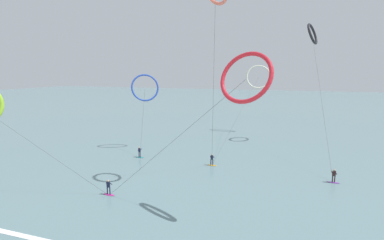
# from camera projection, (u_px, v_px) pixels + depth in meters

# --- Properties ---
(sea_water) EXTENTS (400.00, 200.00, 0.08)m
(sea_water) POSITION_uv_depth(u_px,v_px,m) (262.00, 105.00, 109.41)
(sea_water) COLOR slate
(sea_water) RESTS_ON ground
(surfer_violet) EXTENTS (1.40, 0.67, 1.70)m
(surfer_violet) POSITION_uv_depth(u_px,v_px,m) (334.00, 177.00, 31.94)
(surfer_violet) COLOR purple
(surfer_violet) RESTS_ON ground
(surfer_magenta) EXTENTS (1.40, 0.63, 1.70)m
(surfer_magenta) POSITION_uv_depth(u_px,v_px,m) (109.00, 188.00, 28.76)
(surfer_magenta) COLOR #CC288E
(surfer_magenta) RESTS_ON ground
(surfer_amber) EXTENTS (1.40, 0.61, 1.70)m
(surfer_amber) POSITION_uv_depth(u_px,v_px,m) (212.00, 160.00, 37.93)
(surfer_amber) COLOR orange
(surfer_amber) RESTS_ON ground
(surfer_teal) EXTENTS (1.40, 0.65, 1.70)m
(surfer_teal) POSITION_uv_depth(u_px,v_px,m) (140.00, 153.00, 41.52)
(surfer_teal) COLOR teal
(surfer_teal) RESTS_ON ground
(kite_crimson) EXTENTS (16.73, 3.54, 14.79)m
(kite_crimson) POSITION_uv_depth(u_px,v_px,m) (246.00, 77.00, 21.78)
(kite_crimson) COLOR red
(kite_crimson) RESTS_ON ground
(kite_ivory) EXTENTS (6.14, 25.81, 14.70)m
(kite_ivory) POSITION_uv_depth(u_px,v_px,m) (258.00, 77.00, 57.52)
(kite_ivory) COLOR silver
(kite_ivory) RESTS_ON ground
(kite_charcoal) EXTENTS (3.71, 21.47, 21.66)m
(kite_charcoal) POSITION_uv_depth(u_px,v_px,m) (312.00, 34.00, 47.32)
(kite_charcoal) COLOR black
(kite_charcoal) RESTS_ON ground
(kite_cobalt) EXTENTS (4.51, 7.11, 12.82)m
(kite_cobalt) POSITION_uv_depth(u_px,v_px,m) (145.00, 88.00, 45.17)
(kite_cobalt) COLOR #2647B7
(kite_cobalt) RESTS_ON ground
(wave_crest_mid) EXTENTS (10.37, 0.94, 0.12)m
(wave_crest_mid) POSITION_uv_depth(u_px,v_px,m) (22.00, 236.00, 21.59)
(wave_crest_mid) COLOR white
(wave_crest_mid) RESTS_ON ground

